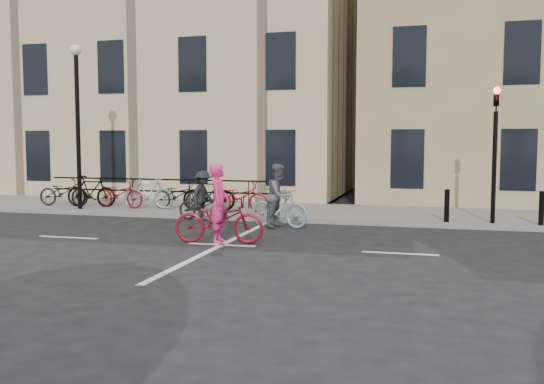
% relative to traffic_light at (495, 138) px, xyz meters
% --- Properties ---
extents(ground, '(120.00, 120.00, 0.00)m').
position_rel_traffic_light_xyz_m(ground, '(-6.20, -4.34, -2.45)').
color(ground, black).
rests_on(ground, ground).
extents(sidewalk, '(46.00, 4.00, 0.15)m').
position_rel_traffic_light_xyz_m(sidewalk, '(-10.20, 1.66, -2.38)').
color(sidewalk, slate).
rests_on(sidewalk, ground).
extents(building_west, '(20.00, 10.00, 10.00)m').
position_rel_traffic_light_xyz_m(building_west, '(-15.20, 8.66, 2.70)').
color(building_west, tan).
rests_on(building_west, sidewalk).
extents(traffic_light, '(0.18, 0.30, 3.90)m').
position_rel_traffic_light_xyz_m(traffic_light, '(0.00, 0.00, 0.00)').
color(traffic_light, black).
rests_on(traffic_light, sidewalk).
extents(lamp_post, '(0.36, 0.36, 5.28)m').
position_rel_traffic_light_xyz_m(lamp_post, '(-12.70, 0.06, 1.04)').
color(lamp_post, black).
rests_on(lamp_post, sidewalk).
extents(bollard_east, '(0.14, 0.14, 0.90)m').
position_rel_traffic_light_xyz_m(bollard_east, '(-1.20, -0.09, -1.85)').
color(bollard_east, black).
rests_on(bollard_east, sidewalk).
extents(bollard_west, '(0.14, 0.14, 0.90)m').
position_rel_traffic_light_xyz_m(bollard_west, '(1.20, -0.09, -1.85)').
color(bollard_west, black).
rests_on(bollard_west, sidewalk).
extents(parked_bikes, '(8.30, 1.23, 1.05)m').
position_rel_traffic_light_xyz_m(parked_bikes, '(-10.55, 0.70, -1.81)').
color(parked_bikes, black).
rests_on(parked_bikes, sidewalk).
extents(cyclist_pink, '(2.17, 1.02, 1.86)m').
position_rel_traffic_light_xyz_m(cyclist_pink, '(-6.36, -4.09, -1.81)').
color(cyclist_pink, maroon).
rests_on(cyclist_pink, ground).
extents(cyclist_grey, '(1.88, 1.03, 1.75)m').
position_rel_traffic_light_xyz_m(cyclist_grey, '(-5.65, -1.27, -1.74)').
color(cyclist_grey, '#819FA8').
rests_on(cyclist_grey, ground).
extents(cyclist_dark, '(1.75, 1.05, 1.49)m').
position_rel_traffic_light_xyz_m(cyclist_dark, '(-8.16, -0.55, -1.87)').
color(cyclist_dark, black).
rests_on(cyclist_dark, ground).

